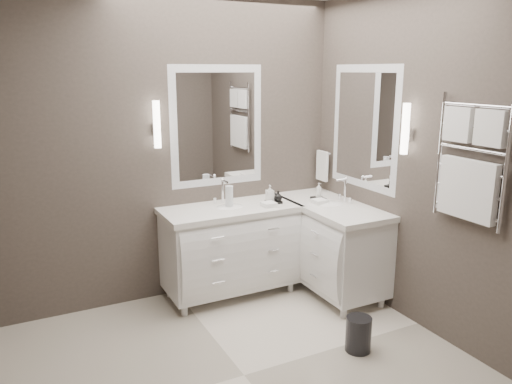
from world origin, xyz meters
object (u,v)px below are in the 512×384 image
vanity_back (230,245)px  waste_bin (358,334)px  towel_ladder (470,168)px  vanity_right (329,241)px

vanity_back → waste_bin: 1.44m
towel_ladder → waste_bin: (-0.65, 0.30, -1.26)m
vanity_right → waste_bin: 1.14m
towel_ladder → waste_bin: towel_ladder is taller
towel_ladder → waste_bin: size_ratio=3.36×
vanity_right → vanity_back: bearing=159.6°
vanity_right → towel_ladder: (0.23, -1.30, 0.91)m
vanity_back → vanity_right: same height
vanity_back → vanity_right: bearing=-20.4°
vanity_right → towel_ladder: towel_ladder is taller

